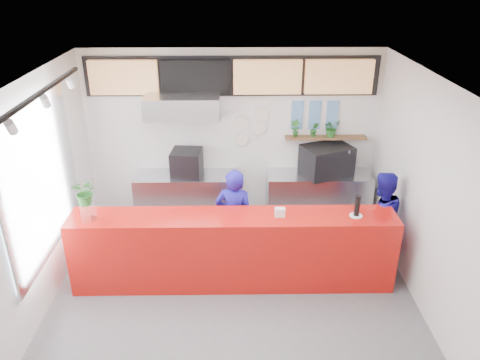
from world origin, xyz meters
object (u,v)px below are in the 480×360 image
(espresso_machine, at_px, (327,160))
(staff_center, at_px, (234,218))
(staff_right, at_px, (379,219))
(pepper_mill, at_px, (357,205))
(panini_oven, at_px, (187,163))
(service_counter, at_px, (233,250))

(espresso_machine, height_order, staff_center, staff_center)
(staff_center, relative_size, staff_right, 1.04)
(staff_right, distance_m, pepper_mill, 0.87)
(panini_oven, distance_m, pepper_mill, 3.07)
(service_counter, relative_size, pepper_mill, 15.11)
(espresso_machine, xyz_separation_m, pepper_mill, (0.07, -1.83, 0.11))
(espresso_machine, distance_m, pepper_mill, 1.83)
(staff_center, distance_m, staff_right, 2.16)
(service_counter, height_order, staff_center, staff_center)
(panini_oven, relative_size, staff_right, 0.33)
(espresso_machine, bearing_deg, staff_right, -88.58)
(service_counter, bearing_deg, staff_right, 12.01)
(staff_center, bearing_deg, pepper_mill, 173.56)
(espresso_machine, bearing_deg, service_counter, -153.50)
(panini_oven, height_order, staff_right, staff_right)
(staff_center, xyz_separation_m, staff_right, (2.16, -0.01, -0.03))
(staff_right, xyz_separation_m, pepper_mill, (-0.50, -0.49, 0.50))
(panini_oven, relative_size, staff_center, 0.32)
(panini_oven, bearing_deg, espresso_machine, 5.40)
(espresso_machine, xyz_separation_m, staff_right, (0.57, -1.34, -0.40))
(service_counter, distance_m, pepper_mill, 1.82)
(panini_oven, relative_size, pepper_mill, 1.67)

